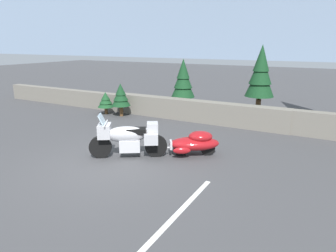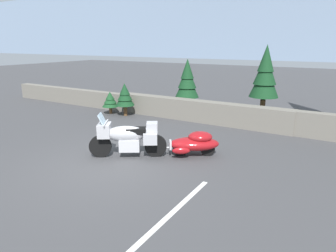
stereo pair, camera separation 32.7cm
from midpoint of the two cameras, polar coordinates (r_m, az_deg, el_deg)
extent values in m
plane|color=#424244|center=(8.77, -11.65, -7.11)|extent=(80.00, 80.00, 0.00)
cube|color=slate|center=(18.03, -19.66, 5.27)|extent=(8.00, 0.44, 0.85)
cube|color=slate|center=(13.26, 4.24, 2.90)|extent=(8.00, 0.58, 0.91)
cube|color=#7F93AD|center=(102.00, 26.96, 16.40)|extent=(240.00, 80.00, 16.00)
cylinder|color=black|center=(9.23, -13.61, -3.89)|extent=(0.63, 0.47, 0.66)
cylinder|color=black|center=(9.09, -3.29, -3.77)|extent=(0.63, 0.47, 0.66)
cube|color=silver|center=(9.11, -8.19, -3.55)|extent=(0.74, 0.69, 0.36)
ellipsoid|color=#B2B2B7|center=(9.01, -8.90, -1.57)|extent=(1.25, 1.02, 0.48)
cube|color=#B2B2B7|center=(9.06, -12.87, -0.90)|extent=(0.58, 0.63, 0.40)
cube|color=#9EB7C6|center=(8.98, -13.31, 1.12)|extent=(0.40, 0.47, 0.34)
cube|color=black|center=(8.96, -7.01, -0.93)|extent=(0.67, 0.60, 0.16)
cube|color=#B2B2B7|center=(8.92, -3.99, -0.26)|extent=(0.49, 0.51, 0.28)
cube|color=#B2B2B7|center=(8.71, -4.29, -2.57)|extent=(0.42, 0.35, 0.32)
cube|color=#B2B2B7|center=(9.29, -4.26, -1.43)|extent=(0.42, 0.35, 0.32)
cylinder|color=silver|center=(8.99, -12.64, 0.52)|extent=(0.41, 0.61, 0.04)
cylinder|color=silver|center=(9.15, -13.39, -2.41)|extent=(0.25, 0.20, 0.54)
cylinder|color=black|center=(9.16, 1.38, -4.33)|extent=(0.42, 0.32, 0.44)
cylinder|color=black|center=(9.27, 6.48, -4.19)|extent=(0.42, 0.32, 0.44)
ellipsoid|color=maroon|center=(9.15, 3.96, -3.32)|extent=(1.63, 1.38, 0.40)
ellipsoid|color=maroon|center=(9.11, 5.11, -1.98)|extent=(0.91, 0.86, 0.32)
cube|color=silver|center=(9.10, -0.49, -3.54)|extent=(0.22, 0.30, 0.24)
ellipsoid|color=maroon|center=(8.84, 1.56, -4.66)|extent=(0.51, 0.40, 0.20)
ellipsoid|color=maroon|center=(9.44, 1.21, -3.33)|extent=(0.51, 0.40, 0.20)
cylinder|color=silver|center=(9.11, -2.94, -4.12)|extent=(0.62, 0.42, 0.05)
cylinder|color=brown|center=(13.88, 15.89, 2.98)|extent=(0.22, 0.22, 0.94)
cone|color=#143D1E|center=(13.67, 16.30, 8.47)|extent=(1.23, 1.23, 1.49)
cone|color=#143D1E|center=(13.63, 16.44, 10.34)|extent=(0.96, 0.96, 1.30)
cone|color=#143D1E|center=(13.61, 16.58, 12.21)|extent=(0.68, 0.68, 1.12)
cylinder|color=brown|center=(14.39, 2.15, 3.61)|extent=(0.20, 0.20, 0.76)
cone|color=#143D1E|center=(14.22, 2.19, 7.86)|extent=(1.10, 1.10, 1.20)
cone|color=#143D1E|center=(14.17, 2.21, 9.31)|extent=(0.85, 0.85, 1.05)
cone|color=#143D1E|center=(14.14, 2.22, 10.76)|extent=(0.61, 0.61, 0.90)
cylinder|color=brown|center=(14.90, -12.17, 2.79)|extent=(0.15, 0.15, 0.31)
cone|color=#194723|center=(14.82, -12.26, 4.44)|extent=(0.78, 0.78, 0.48)
cone|color=#194723|center=(14.79, -12.29, 4.99)|extent=(0.60, 0.60, 0.42)
cone|color=#194723|center=(14.77, -12.32, 5.55)|extent=(0.43, 0.43, 0.36)
cylinder|color=brown|center=(14.33, -9.42, 2.72)|extent=(0.17, 0.17, 0.44)
cone|color=#143D1E|center=(14.21, -9.53, 5.18)|extent=(0.88, 0.88, 0.70)
cone|color=#143D1E|center=(14.18, -9.56, 6.02)|extent=(0.68, 0.68, 0.61)
cone|color=#143D1E|center=(14.15, -9.60, 6.85)|extent=(0.48, 0.48, 0.52)
cube|color=silver|center=(6.22, -0.30, -16.69)|extent=(0.12, 3.60, 0.01)
camera|label=1|loc=(0.16, -91.01, -0.28)|focal=32.40mm
camera|label=2|loc=(0.16, 88.99, 0.28)|focal=32.40mm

